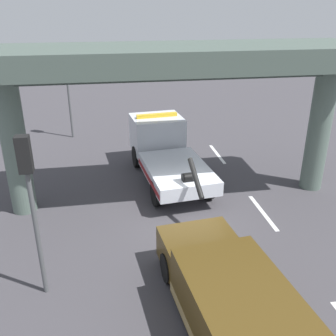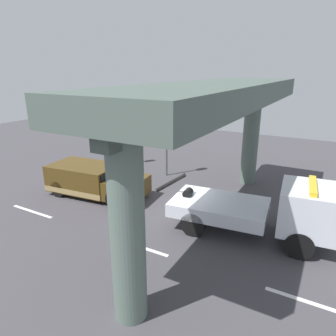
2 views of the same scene
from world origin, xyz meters
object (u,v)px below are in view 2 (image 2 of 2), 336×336
Objects in this scene: traffic_light_far at (167,124)px; towed_van_green at (93,181)px; traffic_light_near at (114,120)px; tow_truck_white at (269,209)px.

towed_van_green is at bearing -112.54° from traffic_light_far.
traffic_light_far is at bearing 0.00° from traffic_light_near.
tow_truck_white is 8.91m from towed_van_green.
traffic_light_near is 0.97× the size of traffic_light_far.
tow_truck_white is 8.55m from traffic_light_far.
towed_van_green is 1.24× the size of traffic_light_near.
traffic_light_far is (1.88, 4.52, 2.48)m from towed_van_green.
traffic_light_near is at bearing -180.00° from traffic_light_far.
tow_truck_white is 1.69× the size of traffic_light_near.
towed_van_green is 5.53m from traffic_light_near.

